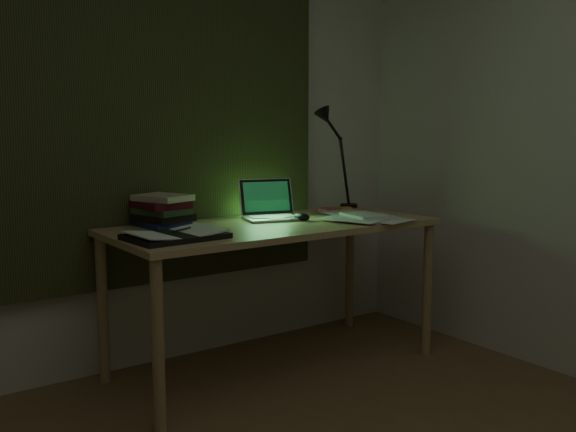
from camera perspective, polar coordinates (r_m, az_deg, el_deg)
name	(u,v)px	position (r m, az deg, el deg)	size (l,w,h in m)	color
wall_back	(127,129)	(3.37, -14.12, 7.54)	(3.50, 0.00, 2.50)	silver
curtain	(129,88)	(3.34, -13.98, 10.98)	(2.20, 0.06, 2.00)	#2F371B
desk	(275,296)	(3.36, -1.20, -7.15)	(1.68, 0.74, 0.77)	tan
laptop	(274,200)	(3.41, -1.29, 1.46)	(0.30, 0.34, 0.22)	silver
open_textbook	(175,235)	(2.87, -9.97, -1.67)	(0.41, 0.29, 0.04)	white
book_stack	(163,210)	(3.22, -11.02, 0.53)	(0.21, 0.25, 0.17)	white
loose_papers	(353,217)	(3.46, 5.82, -0.10)	(0.38, 0.40, 0.02)	silver
mouse	(302,217)	(3.39, 1.23, -0.08)	(0.07, 0.11, 0.04)	black
sticky_yellow	(345,208)	(3.87, 5.13, 0.69)	(0.07, 0.07, 0.01)	yellow
sticky_pink	(327,209)	(3.80, 3.49, 0.59)	(0.08, 0.08, 0.02)	#EA5B75
desk_lamp	(349,161)	(3.95, 5.47, 4.88)	(0.38, 0.30, 0.57)	black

